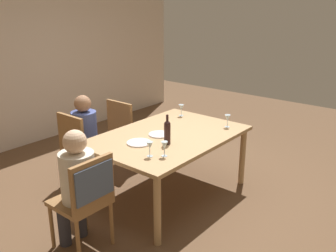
# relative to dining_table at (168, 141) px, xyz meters

# --- Properties ---
(ground_plane) EXTENTS (10.00, 10.00, 0.00)m
(ground_plane) POSITION_rel_dining_table_xyz_m (0.00, 0.00, -0.67)
(ground_plane) COLOR brown
(rear_room_partition) EXTENTS (6.40, 0.12, 2.70)m
(rear_room_partition) POSITION_rel_dining_table_xyz_m (0.00, 2.79, 0.68)
(rear_room_partition) COLOR beige
(rear_room_partition) RESTS_ON ground_plane
(dining_table) EXTENTS (1.73, 1.19, 0.75)m
(dining_table) POSITION_rel_dining_table_xyz_m (0.00, 0.00, 0.00)
(dining_table) COLOR tan
(dining_table) RESTS_ON ground_plane
(chair_far_left) EXTENTS (0.44, 0.44, 0.92)m
(chair_far_left) POSITION_rel_dining_table_xyz_m (-0.48, 0.97, -0.14)
(chair_far_left) COLOR olive
(chair_far_left) RESTS_ON ground_plane
(chair_left_end) EXTENTS (0.44, 0.46, 0.92)m
(chair_left_end) POSITION_rel_dining_table_xyz_m (-1.24, -0.12, -0.08)
(chair_left_end) COLOR olive
(chair_left_end) RESTS_ON ground_plane
(chair_far_right) EXTENTS (0.44, 0.44, 0.92)m
(chair_far_right) POSITION_rel_dining_table_xyz_m (0.30, 0.97, -0.14)
(chair_far_right) COLOR olive
(chair_far_right) RESTS_ON ground_plane
(person_woman_host) EXTENTS (0.34, 0.30, 1.12)m
(person_woman_host) POSITION_rel_dining_table_xyz_m (-0.36, 0.97, -0.03)
(person_woman_host) COLOR #33333D
(person_woman_host) RESTS_ON ground_plane
(person_man_bearded) EXTENTS (0.31, 0.35, 1.14)m
(person_man_bearded) POSITION_rel_dining_table_xyz_m (-1.24, 0.03, -0.02)
(person_man_bearded) COLOR #33333D
(person_man_bearded) RESTS_ON ground_plane
(wine_bottle_tall_green) EXTENTS (0.07, 0.07, 0.32)m
(wine_bottle_tall_green) POSITION_rel_dining_table_xyz_m (-0.23, -0.17, 0.21)
(wine_bottle_tall_green) COLOR black
(wine_bottle_tall_green) RESTS_ON dining_table
(wine_glass_near_left) EXTENTS (0.07, 0.07, 0.15)m
(wine_glass_near_left) POSITION_rel_dining_table_xyz_m (0.66, 0.31, 0.18)
(wine_glass_near_left) COLOR silver
(wine_glass_near_left) RESTS_ON dining_table
(wine_glass_centre) EXTENTS (0.07, 0.07, 0.15)m
(wine_glass_centre) POSITION_rel_dining_table_xyz_m (0.64, -0.37, 0.18)
(wine_glass_centre) COLOR silver
(wine_glass_centre) RESTS_ON dining_table
(wine_glass_near_right) EXTENTS (0.07, 0.07, 0.15)m
(wine_glass_near_right) POSITION_rel_dining_table_xyz_m (-0.58, -0.25, 0.18)
(wine_glass_near_right) COLOR silver
(wine_glass_near_right) RESTS_ON dining_table
(wine_glass_far) EXTENTS (0.07, 0.07, 0.15)m
(wine_glass_far) POSITION_rel_dining_table_xyz_m (-0.49, -0.36, 0.18)
(wine_glass_far) COLOR silver
(wine_glass_far) RESTS_ON dining_table
(dinner_plate_host) EXTENTS (0.26, 0.26, 0.01)m
(dinner_plate_host) POSITION_rel_dining_table_xyz_m (-0.40, 0.06, 0.08)
(dinner_plate_host) COLOR white
(dinner_plate_host) RESTS_ON dining_table
(dinner_plate_guest_left) EXTENTS (0.24, 0.24, 0.01)m
(dinner_plate_guest_left) POSITION_rel_dining_table_xyz_m (-0.07, 0.07, 0.08)
(dinner_plate_guest_left) COLOR white
(dinner_plate_guest_left) RESTS_ON dining_table
(handbag) EXTENTS (0.12, 0.28, 0.22)m
(handbag) POSITION_rel_dining_table_xyz_m (0.74, 0.97, -0.56)
(handbag) COLOR brown
(handbag) RESTS_ON ground_plane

